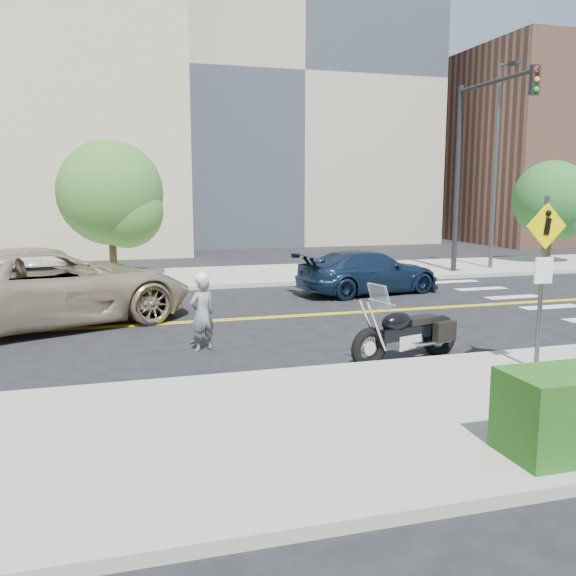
% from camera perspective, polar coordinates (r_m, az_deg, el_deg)
% --- Properties ---
extents(ground_plane, '(120.00, 120.00, 0.00)m').
position_cam_1_polar(ground_plane, '(15.57, -5.35, -2.98)').
color(ground_plane, black).
rests_on(ground_plane, ground).
extents(sidewalk_near, '(60.00, 5.00, 0.15)m').
position_cam_1_polar(sidewalk_near, '(8.58, 4.30, -12.53)').
color(sidewalk_near, '#9E9B91').
rests_on(sidewalk_near, ground_plane).
extents(sidewalk_far, '(60.00, 5.00, 0.15)m').
position_cam_1_polar(sidewalk_far, '(22.87, -8.87, 0.99)').
color(sidewalk_far, '#9E9B91').
rests_on(sidewalk_far, ground_plane).
extents(building_mid, '(18.00, 14.00, 20.00)m').
position_cam_1_polar(building_mid, '(42.91, -1.35, 18.09)').
color(building_mid, '#A39984').
rests_on(building_mid, ground_plane).
extents(building_right, '(14.00, 12.00, 12.00)m').
position_cam_1_polar(building_right, '(45.40, 23.88, 11.76)').
color(building_right, '#8C5947').
rests_on(building_right, ground_plane).
extents(lamp_post, '(0.16, 0.16, 8.00)m').
position_cam_1_polar(lamp_post, '(26.10, 18.83, 10.57)').
color(lamp_post, '#4C4C51').
rests_on(lamp_post, sidewalk_far).
extents(traffic_light, '(0.28, 4.50, 7.00)m').
position_cam_1_polar(traffic_light, '(23.84, 16.84, 12.12)').
color(traffic_light, black).
rests_on(traffic_light, sidewalk_far).
extents(pedestrian_sign, '(0.78, 0.08, 3.00)m').
position_cam_1_polar(pedestrian_sign, '(11.21, 22.75, 1.85)').
color(pedestrian_sign, '#4C4C51').
rests_on(pedestrian_sign, sidewalk_near).
extents(motorcyclist, '(0.66, 0.56, 1.63)m').
position_cam_1_polar(motorcyclist, '(12.49, -8.04, -2.20)').
color(motorcyclist, '#9C9BA0').
rests_on(motorcyclist, ground).
extents(motorcycle, '(2.65, 1.42, 1.54)m').
position_cam_1_polar(motorcycle, '(11.94, 11.12, -3.01)').
color(motorcycle, black).
rests_on(motorcycle, ground).
extents(suv, '(7.55, 5.47, 1.91)m').
position_cam_1_polar(suv, '(15.74, -21.50, 0.09)').
color(suv, tan).
rests_on(suv, ground).
extents(parked_car_silver, '(3.84, 1.56, 1.24)m').
position_cam_1_polar(parked_car_silver, '(18.87, -21.60, 0.44)').
color(parked_car_silver, '#B9BAC2').
rests_on(parked_car_silver, ground).
extents(parked_car_blue, '(5.00, 2.70, 1.38)m').
position_cam_1_polar(parked_car_blue, '(19.60, 7.56, 1.50)').
color(parked_car_blue, '#162743').
rests_on(parked_car_blue, ground).
extents(tree_far_a, '(3.68, 3.68, 5.03)m').
position_cam_1_polar(tree_far_a, '(22.58, -16.29, 8.54)').
color(tree_far_a, '#382619').
rests_on(tree_far_a, ground).
extents(tree_far_b, '(3.30, 3.30, 4.57)m').
position_cam_1_polar(tree_far_b, '(29.17, 23.44, 7.66)').
color(tree_far_b, '#382619').
rests_on(tree_far_b, ground).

